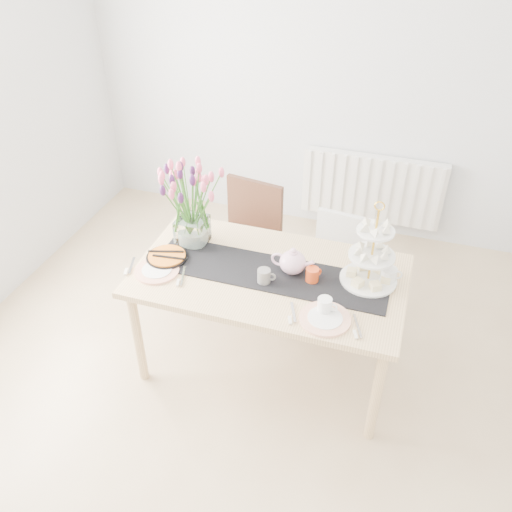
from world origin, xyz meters
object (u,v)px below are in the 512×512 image
(mug_white, at_px, (324,306))
(mug_orange, at_px, (312,275))
(plate_right, at_px, (325,319))
(chair_brown, at_px, (248,232))
(dining_table, at_px, (270,283))
(cake_stand, at_px, (371,262))
(plate_left, at_px, (157,270))
(chair_white, at_px, (337,262))
(tulip_vase, at_px, (189,193))
(radiator, at_px, (372,188))
(cream_jug, at_px, (388,275))
(tart_tin, at_px, (167,257))
(teapot, at_px, (293,262))
(mug_grey, at_px, (264,276))

(mug_white, height_order, mug_orange, mug_white)
(mug_white, bearing_deg, mug_orange, 117.46)
(plate_right, bearing_deg, chair_brown, 127.82)
(dining_table, xyz_separation_m, mug_orange, (0.25, 0.00, 0.12))
(cake_stand, relative_size, plate_left, 1.81)
(chair_white, relative_size, cake_stand, 1.63)
(mug_orange, xyz_separation_m, plate_right, (0.14, -0.30, -0.04))
(tulip_vase, bearing_deg, mug_white, -22.69)
(mug_white, bearing_deg, plate_left, 177.57)
(dining_table, distance_m, mug_white, 0.46)
(plate_left, height_order, plate_right, same)
(radiator, bearing_deg, mug_white, -90.26)
(plate_right, bearing_deg, cake_stand, 66.96)
(mug_white, bearing_deg, cake_stand, 61.53)
(dining_table, distance_m, cake_stand, 0.61)
(mug_orange, bearing_deg, chair_brown, 78.84)
(radiator, relative_size, mug_white, 12.79)
(cream_jug, bearing_deg, dining_table, 175.27)
(cream_jug, distance_m, tart_tin, 1.33)
(chair_white, distance_m, mug_white, 0.94)
(tulip_vase, bearing_deg, plate_right, -25.17)
(tart_tin, relative_size, mug_orange, 2.81)
(cake_stand, bearing_deg, radiator, 96.07)
(chair_white, distance_m, teapot, 0.72)
(mug_grey, bearing_deg, cream_jug, 7.11)
(tulip_vase, relative_size, mug_white, 7.08)
(tart_tin, relative_size, plate_right, 0.92)
(dining_table, relative_size, teapot, 6.37)
(radiator, relative_size, chair_white, 1.53)
(chair_brown, xyz_separation_m, mug_grey, (0.37, -0.80, 0.28))
(teapot, xyz_separation_m, plate_right, (0.27, -0.34, -0.07))
(mug_grey, xyz_separation_m, mug_white, (0.39, -0.14, 0.00))
(mug_white, height_order, plate_right, mug_white)
(teapot, bearing_deg, dining_table, -158.36)
(cake_stand, xyz_separation_m, cream_jug, (0.11, 0.03, -0.09))
(dining_table, bearing_deg, tulip_vase, 164.70)
(cream_jug, relative_size, mug_orange, 1.04)
(chair_brown, relative_size, chair_white, 1.13)
(chair_brown, bearing_deg, plate_right, -42.76)
(chair_brown, relative_size, mug_orange, 9.78)
(dining_table, bearing_deg, radiator, 77.72)
(mug_grey, bearing_deg, teapot, 34.70)
(tart_tin, xyz_separation_m, mug_grey, (0.63, -0.03, 0.03))
(radiator, relative_size, cake_stand, 2.48)
(plate_right, bearing_deg, radiator, 90.24)
(dining_table, height_order, mug_grey, mug_grey)
(cream_jug, bearing_deg, mug_grey, -177.45)
(plate_right, bearing_deg, tulip_vase, 154.83)
(mug_white, xyz_separation_m, plate_right, (0.02, -0.06, -0.04))
(mug_grey, bearing_deg, plate_left, 177.20)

